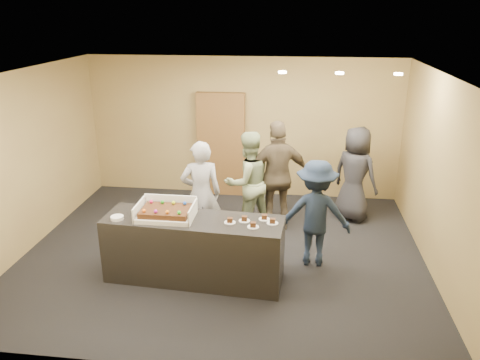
% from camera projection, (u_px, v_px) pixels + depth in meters
% --- Properties ---
extents(room, '(6.04, 6.00, 2.70)m').
position_uv_depth(room, '(223.00, 169.00, 6.72)').
color(room, black).
rests_on(room, ground).
extents(serving_counter, '(2.44, 0.85, 0.90)m').
position_uv_depth(serving_counter, '(194.00, 249.00, 6.35)').
color(serving_counter, black).
rests_on(serving_counter, floor).
extents(storage_cabinet, '(0.93, 0.15, 2.04)m').
position_uv_depth(storage_cabinet, '(221.00, 145.00, 9.13)').
color(storage_cabinet, brown).
rests_on(storage_cabinet, floor).
extents(cake_box, '(0.75, 0.52, 0.22)m').
position_uv_depth(cake_box, '(167.00, 213.00, 6.24)').
color(cake_box, white).
rests_on(cake_box, serving_counter).
extents(sheet_cake, '(0.64, 0.44, 0.12)m').
position_uv_depth(sheet_cake, '(166.00, 211.00, 6.20)').
color(sheet_cake, '#391F0D').
rests_on(sheet_cake, cake_box).
extents(plate_stack, '(0.17, 0.17, 0.04)m').
position_uv_depth(plate_stack, '(117.00, 218.00, 6.18)').
color(plate_stack, white).
rests_on(plate_stack, serving_counter).
extents(slice_a, '(0.15, 0.15, 0.07)m').
position_uv_depth(slice_a, '(230.00, 221.00, 6.07)').
color(slice_a, white).
rests_on(slice_a, serving_counter).
extents(slice_b, '(0.15, 0.15, 0.07)m').
position_uv_depth(slice_b, '(244.00, 219.00, 6.12)').
color(slice_b, white).
rests_on(slice_b, serving_counter).
extents(slice_c, '(0.15, 0.15, 0.07)m').
position_uv_depth(slice_c, '(253.00, 225.00, 5.95)').
color(slice_c, white).
rests_on(slice_c, serving_counter).
extents(slice_d, '(0.15, 0.15, 0.07)m').
position_uv_depth(slice_d, '(264.00, 218.00, 6.17)').
color(slice_d, white).
rests_on(slice_d, serving_counter).
extents(slice_e, '(0.15, 0.15, 0.07)m').
position_uv_depth(slice_e, '(273.00, 222.00, 6.05)').
color(slice_e, white).
rests_on(slice_e, serving_counter).
extents(person_server_grey, '(0.70, 0.55, 1.69)m').
position_uv_depth(person_server_grey, '(201.00, 194.00, 7.16)').
color(person_server_grey, '#A6A5AA').
rests_on(person_server_grey, floor).
extents(person_sage_man, '(1.04, 1.00, 1.70)m').
position_uv_depth(person_sage_man, '(248.00, 182.00, 7.66)').
color(person_sage_man, '#98A97B').
rests_on(person_sage_man, floor).
extents(person_navy_man, '(1.03, 0.62, 1.57)m').
position_uv_depth(person_navy_man, '(316.00, 213.00, 6.64)').
color(person_navy_man, '#1A263C').
rests_on(person_navy_man, floor).
extents(person_brown_extra, '(1.18, 0.77, 1.86)m').
position_uv_depth(person_brown_extra, '(278.00, 177.00, 7.66)').
color(person_brown_extra, brown).
rests_on(person_brown_extra, floor).
extents(person_dark_suit, '(0.97, 0.91, 1.67)m').
position_uv_depth(person_dark_suit, '(355.00, 174.00, 8.07)').
color(person_dark_suit, '#26262B').
rests_on(person_dark_suit, floor).
extents(ceiling_spotlights, '(1.72, 0.12, 0.03)m').
position_uv_depth(ceiling_spotlights, '(340.00, 73.00, 6.55)').
color(ceiling_spotlights, '#FFEAC6').
rests_on(ceiling_spotlights, ceiling).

